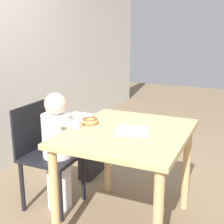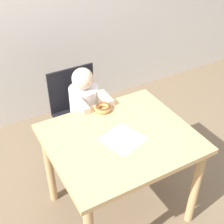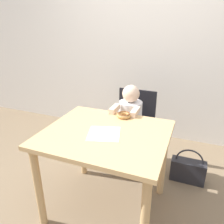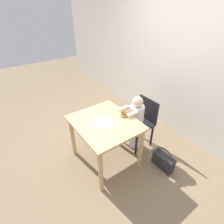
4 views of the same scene
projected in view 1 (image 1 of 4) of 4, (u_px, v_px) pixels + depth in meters
ground_plane at (126, 224)px, 2.36m from camera, size 12.00×12.00×0.00m
dining_table at (128, 147)px, 2.20m from camera, size 0.95×0.82×0.75m
chair at (46, 153)px, 2.54m from camera, size 0.42×0.43×0.85m
child_figure at (58, 151)px, 2.48m from camera, size 0.25×0.40×0.97m
donut at (90, 121)px, 2.32m from camera, size 0.13×0.13×0.04m
napkin at (132, 131)px, 2.15m from camera, size 0.30×0.30×0.00m
handbag at (92, 162)px, 3.14m from camera, size 0.34×0.13×0.37m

